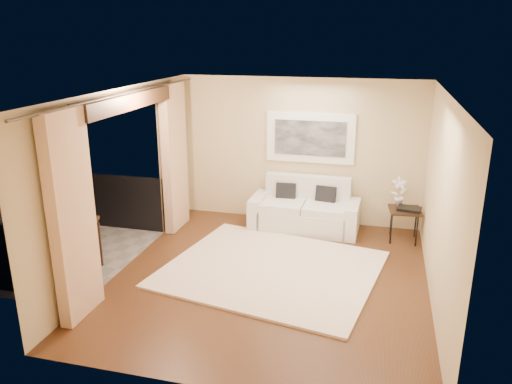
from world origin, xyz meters
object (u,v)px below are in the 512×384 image
(sofa, at_px, (305,211))
(ice_bucket, at_px, (68,214))
(orchid, at_px, (399,191))
(balcony_chair_far, at_px, (62,223))
(balcony_chair_near, at_px, (51,225))
(side_table, at_px, (405,212))
(bistro_table, at_px, (73,229))

(sofa, height_order, ice_bucket, ice_bucket)
(orchid, xyz_separation_m, balcony_chair_far, (-5.26, -2.11, -0.30))
(balcony_chair_near, distance_m, ice_bucket, 0.68)
(sofa, bearing_deg, balcony_chair_near, -147.49)
(side_table, height_order, ice_bucket, ice_bucket)
(orchid, xyz_separation_m, balcony_chair_near, (-5.35, -2.27, -0.28))
(sofa, xyz_separation_m, ice_bucket, (-3.18, -2.51, 0.54))
(sofa, height_order, side_table, sofa)
(balcony_chair_far, relative_size, balcony_chair_near, 0.97)
(bistro_table, bearing_deg, orchid, 29.31)
(sofa, xyz_separation_m, orchid, (1.63, 0.03, 0.49))
(orchid, bearing_deg, sofa, -178.81)
(ice_bucket, bearing_deg, sofa, 38.21)
(balcony_chair_near, bearing_deg, ice_bucket, -11.59)
(balcony_chair_far, height_order, ice_bucket, ice_bucket)
(bistro_table, height_order, balcony_chair_far, balcony_chair_far)
(balcony_chair_near, bearing_deg, orchid, 38.32)
(sofa, distance_m, side_table, 1.76)
(balcony_chair_far, bearing_deg, ice_bucket, 128.30)
(orchid, bearing_deg, balcony_chair_near, -157.00)
(sofa, bearing_deg, bistro_table, -138.19)
(sofa, height_order, balcony_chair_near, balcony_chair_near)
(bistro_table, height_order, ice_bucket, ice_bucket)
(ice_bucket, bearing_deg, orchid, 27.82)
(bistro_table, xyz_separation_m, balcony_chair_near, (-0.65, 0.37, -0.14))
(sofa, distance_m, balcony_chair_near, 4.34)
(sofa, relative_size, balcony_chair_far, 2.15)
(bistro_table, distance_m, ice_bucket, 0.24)
(balcony_chair_far, relative_size, ice_bucket, 4.58)
(ice_bucket, bearing_deg, balcony_chair_far, 136.03)
(sofa, distance_m, ice_bucket, 4.09)
(balcony_chair_near, xyz_separation_m, ice_bucket, (0.53, -0.27, 0.32))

